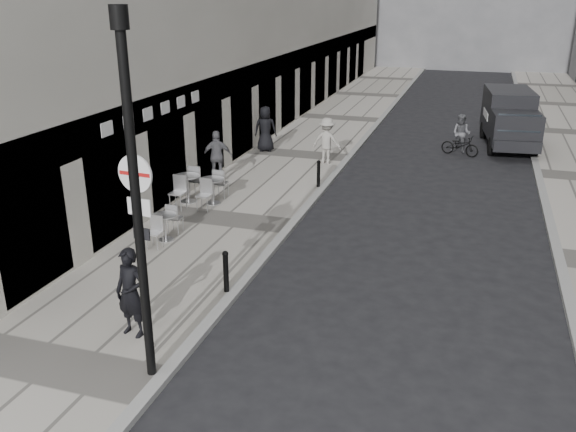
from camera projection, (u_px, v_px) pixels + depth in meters
name	position (u px, v px, depth m)	size (l,w,h in m)	color
sidewalk	(299.00, 155.00, 24.45)	(4.00, 60.00, 0.12)	#A9A399
walking_man	(131.00, 293.00, 11.40)	(0.64, 0.42, 1.76)	black
sign_post	(140.00, 226.00, 10.39)	(0.65, 0.12, 3.79)	black
lamppost	(135.00, 188.00, 9.35)	(0.27, 0.27, 6.03)	black
bollard_near	(226.00, 273.00, 13.21)	(0.12, 0.12, 0.89)	black
bollard_far	(318.00, 174.00, 20.25)	(0.11, 0.11, 0.85)	black
panel_van	(510.00, 116.00, 25.64)	(2.36, 5.10, 2.32)	black
cyclist	(461.00, 140.00, 24.45)	(1.64, 1.01, 1.67)	black
pedestrian_a	(217.00, 156.00, 20.69)	(1.03, 0.43, 1.75)	#5C5C61
pedestrian_b	(327.00, 141.00, 22.83)	(1.12, 0.64, 1.73)	#A09C94
pedestrian_c	(265.00, 129.00, 24.56)	(0.89, 0.58, 1.82)	black
cafe_table_near	(188.00, 186.00, 18.75)	(0.79, 1.78, 1.01)	silver
cafe_table_mid	(165.00, 225.00, 15.91)	(0.66, 1.48, 0.85)	silver
cafe_table_far	(213.00, 189.00, 18.62)	(0.73, 1.66, 0.94)	#BDBDBF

